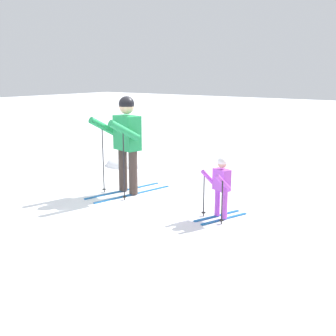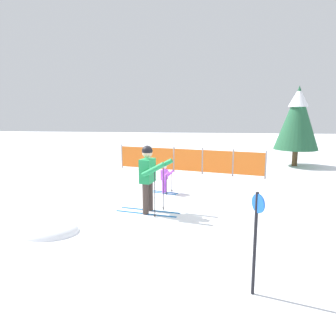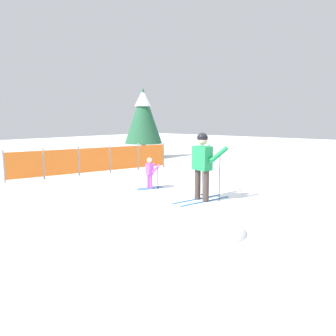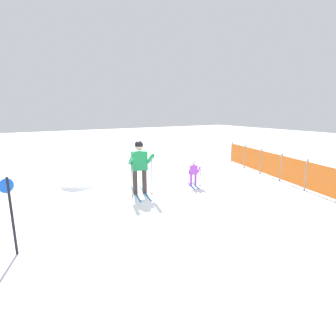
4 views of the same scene
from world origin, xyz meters
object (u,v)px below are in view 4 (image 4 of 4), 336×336
at_px(skier_child, 194,171).
at_px(trail_marker, 10,208).
at_px(skier_adult, 140,162).
at_px(safety_fence, 270,164).

bearing_deg(skier_child, trail_marker, -51.49).
bearing_deg(skier_adult, safety_fence, 94.68).
bearing_deg(skier_child, skier_adult, -75.54).
relative_size(skier_adult, trail_marker, 1.15).
bearing_deg(trail_marker, skier_child, 109.27).
distance_m(safety_fence, trail_marker, 9.55).
xyz_separation_m(skier_child, safety_fence, (0.58, 3.58, 0.00)).
xyz_separation_m(skier_child, trail_marker, (2.04, -5.84, 0.41)).
height_order(skier_child, safety_fence, safety_fence).
height_order(skier_child, trail_marker, trail_marker).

